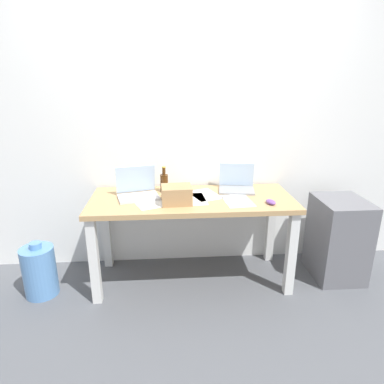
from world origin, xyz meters
name	(u,v)px	position (x,y,z in m)	size (l,w,h in m)	color
ground_plane	(192,278)	(0.00, 0.00, 0.00)	(8.00, 8.00, 0.00)	#515459
back_wall	(189,125)	(0.00, 0.40, 1.30)	(5.20, 0.08, 2.60)	white
desk	(192,210)	(0.00, 0.00, 0.65)	(1.66, 0.68, 0.76)	tan
laptop_left	(137,190)	(-0.45, 0.06, 0.81)	(0.37, 0.31, 0.25)	silver
laptop_right	(237,185)	(0.40, 0.18, 0.81)	(0.33, 0.27, 0.22)	gray
beer_bottle	(164,182)	(-0.23, 0.17, 0.84)	(0.07, 0.07, 0.22)	#47280F
computer_mouse	(271,202)	(0.60, -0.19, 0.77)	(0.06, 0.10, 0.03)	#724799
cardboard_box	(177,195)	(-0.13, -0.11, 0.83)	(0.23, 0.19, 0.14)	tan
paper_sheet_center	(193,199)	(0.00, -0.04, 0.76)	(0.21, 0.30, 0.00)	white
paper_sheet_front_right	(238,201)	(0.36, -0.10, 0.76)	(0.21, 0.30, 0.00)	white
paper_sheet_front_left	(149,202)	(-0.35, -0.09, 0.76)	(0.21, 0.30, 0.00)	white
paper_sheet_near_back	(205,195)	(0.11, 0.06, 0.76)	(0.21, 0.30, 0.00)	white
water_cooler_jug	(40,271)	(-1.25, -0.14, 0.21)	(0.26, 0.26, 0.46)	#598CC6
filing_cabinet	(338,238)	(1.28, -0.03, 0.36)	(0.40, 0.48, 0.71)	slate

